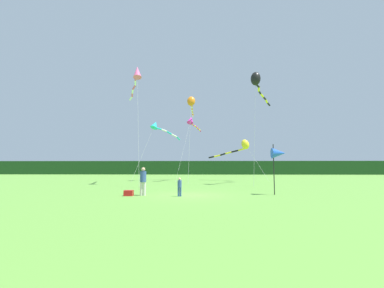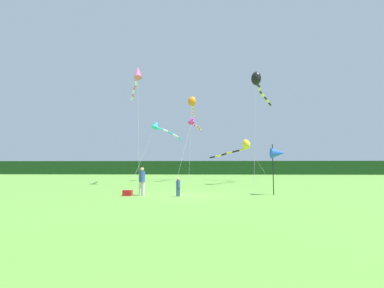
% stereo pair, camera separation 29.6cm
% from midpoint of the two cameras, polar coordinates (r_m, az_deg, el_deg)
% --- Properties ---
extents(ground_plane, '(120.00, 120.00, 0.00)m').
position_cam_midpoint_polar(ground_plane, '(16.51, -1.20, -11.61)').
color(ground_plane, '#5B9338').
extents(distant_treeline, '(108.00, 3.41, 3.24)m').
position_cam_midpoint_polar(distant_treeline, '(61.40, 1.02, -5.44)').
color(distant_treeline, '#193D19').
rests_on(distant_treeline, ground).
extents(person_adult, '(0.39, 0.39, 1.79)m').
position_cam_midpoint_polar(person_adult, '(16.52, -11.63, -8.01)').
color(person_adult, silver).
rests_on(person_adult, ground).
extents(person_child, '(0.25, 0.25, 1.15)m').
position_cam_midpoint_polar(person_child, '(15.78, -3.41, -9.55)').
color(person_child, '#334C8C').
rests_on(person_child, ground).
extents(cooler_box, '(0.56, 0.40, 0.35)m').
position_cam_midpoint_polar(cooler_box, '(16.62, -14.78, -10.79)').
color(cooler_box, red).
rests_on(cooler_box, ground).
extents(banner_flag_pole, '(0.90, 0.70, 3.33)m').
position_cam_midpoint_polar(banner_flag_pole, '(17.44, 18.72, -2.09)').
color(banner_flag_pole, black).
rests_on(banner_flag_pole, ground).
extents(kite_orange, '(1.06, 6.57, 10.67)m').
position_cam_midpoint_polar(kite_orange, '(31.69, -0.43, 9.43)').
color(kite_orange, '#B2B2B2').
rests_on(kite_orange, ground).
extents(kite_cyan, '(5.24, 7.33, 8.05)m').
position_cam_midpoint_polar(kite_cyan, '(33.80, -8.09, 3.98)').
color(kite_cyan, '#B2B2B2').
rests_on(kite_cyan, ground).
extents(kite_rainbow, '(3.26, 7.59, 12.48)m').
position_cam_midpoint_polar(kite_rainbow, '(27.92, -12.84, 15.14)').
color(kite_rainbow, '#B2B2B2').
rests_on(kite_rainbow, ground).
extents(kite_yellow, '(7.09, 5.07, 5.48)m').
position_cam_midpoint_polar(kite_yellow, '(32.73, 11.11, -0.44)').
color(kite_yellow, '#B2B2B2').
rests_on(kite_yellow, ground).
extents(kite_black, '(3.51, 6.23, 11.62)m').
position_cam_midpoint_polar(kite_black, '(27.50, 14.26, 13.72)').
color(kite_black, '#B2B2B2').
rests_on(kite_black, ground).
extents(kite_magenta, '(3.13, 7.87, 8.96)m').
position_cam_midpoint_polar(kite_magenta, '(34.84, -0.35, 5.24)').
color(kite_magenta, '#B2B2B2').
rests_on(kite_magenta, ground).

